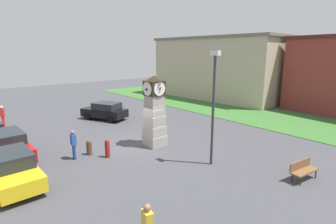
# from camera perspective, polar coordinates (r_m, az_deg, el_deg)

# --- Properties ---
(ground_plane) EXTENTS (73.69, 73.69, 0.00)m
(ground_plane) POSITION_cam_1_polar(r_m,az_deg,el_deg) (17.18, -6.65, -7.31)
(ground_plane) COLOR #424247
(clock_tower) EXTENTS (1.31, 1.42, 4.51)m
(clock_tower) POSITION_cam_1_polar(r_m,az_deg,el_deg) (16.61, -2.96, -0.27)
(clock_tower) COLOR #9C978D
(clock_tower) RESTS_ON ground_plane
(bollard_near_tower) EXTENTS (0.32, 0.32, 0.90)m
(bollard_near_tower) POSITION_cam_1_polar(r_m,az_deg,el_deg) (16.20, -16.78, -7.36)
(bollard_near_tower) COLOR brown
(bollard_near_tower) RESTS_ON ground_plane
(bollard_mid_row) EXTENTS (0.28, 0.28, 1.08)m
(bollard_mid_row) POSITION_cam_1_polar(r_m,az_deg,el_deg) (15.52, -13.07, -7.69)
(bollard_mid_row) COLOR maroon
(bollard_mid_row) RESTS_ON ground_plane
(car_near_tower) EXTENTS (4.35, 2.08, 1.57)m
(car_near_tower) POSITION_cam_1_polar(r_m,az_deg,el_deg) (17.22, -31.63, -6.38)
(car_near_tower) COLOR #A51111
(car_near_tower) RESTS_ON ground_plane
(car_by_building) EXTENTS (4.04, 1.92, 1.56)m
(car_by_building) POSITION_cam_1_polar(r_m,az_deg,el_deg) (13.90, -30.71, -10.68)
(car_by_building) COLOR gold
(car_by_building) RESTS_ON ground_plane
(car_far_lot) EXTENTS (4.37, 3.27, 1.55)m
(car_far_lot) POSITION_cam_1_polar(r_m,az_deg,el_deg) (24.04, -13.53, 0.25)
(car_far_lot) COLOR black
(car_far_lot) RESTS_ON ground_plane
(bench) EXTENTS (0.74, 1.66, 0.90)m
(bench) POSITION_cam_1_polar(r_m,az_deg,el_deg) (14.19, 27.33, -10.97)
(bench) COLOR brown
(bench) RESTS_ON ground_plane
(pedestrian_near_bench) EXTENTS (0.46, 0.38, 1.74)m
(pedestrian_near_bench) POSITION_cam_1_polar(r_m,az_deg,el_deg) (24.81, -32.34, -0.53)
(pedestrian_near_bench) COLOR red
(pedestrian_near_bench) RESTS_ON ground_plane
(pedestrian_crossing_lot) EXTENTS (0.42, 0.27, 1.69)m
(pedestrian_crossing_lot) POSITION_cam_1_polar(r_m,az_deg,el_deg) (15.66, -19.89, -6.32)
(pedestrian_crossing_lot) COLOR #264CA5
(pedestrian_crossing_lot) RESTS_ON ground_plane
(street_lamp_far_side) EXTENTS (0.50, 0.24, 6.00)m
(street_lamp_far_side) POSITION_cam_1_polar(r_m,az_deg,el_deg) (13.62, 9.87, 2.44)
(street_lamp_far_side) COLOR #333338
(street_lamp_far_side) RESTS_ON ground_plane
(warehouse_blue_far) EXTENTS (17.52, 12.03, 7.76)m
(warehouse_blue_far) POSITION_cam_1_polar(r_m,az_deg,el_deg) (36.67, 12.43, 9.49)
(warehouse_blue_far) COLOR #B7A88E
(warehouse_blue_far) RESTS_ON ground_plane
(grass_verge_far) EXTENTS (44.21, 7.73, 0.04)m
(grass_verge_far) POSITION_cam_1_polar(r_m,az_deg,el_deg) (28.02, 14.09, 0.41)
(grass_verge_far) COLOR #386B2D
(grass_verge_far) RESTS_ON ground_plane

